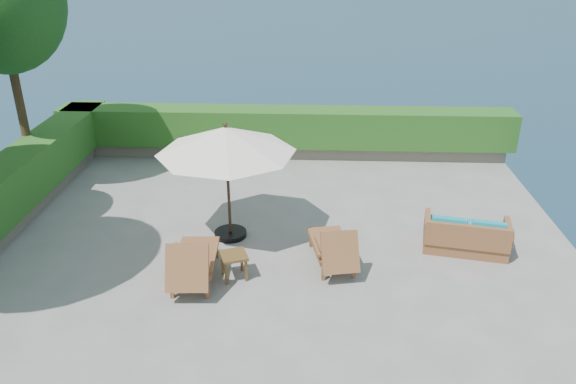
{
  "coord_description": "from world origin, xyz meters",
  "views": [
    {
      "loc": [
        0.74,
        -9.1,
        5.68
      ],
      "look_at": [
        0.3,
        0.8,
        1.1
      ],
      "focal_mm": 35.0,
      "sensor_mm": 36.0,
      "label": 1
    }
  ],
  "objects_px": {
    "side_table": "(234,258)",
    "lounge_right": "(333,247)",
    "patio_umbrella": "(226,141)",
    "wicker_loveseat": "(466,237)",
    "lounge_left": "(193,261)"
  },
  "relations": [
    {
      "from": "lounge_left",
      "to": "wicker_loveseat",
      "type": "relative_size",
      "value": 1.03
    },
    {
      "from": "lounge_right",
      "to": "side_table",
      "type": "distance_m",
      "value": 1.86
    },
    {
      "from": "side_table",
      "to": "lounge_right",
      "type": "bearing_deg",
      "value": 15.03
    },
    {
      "from": "lounge_right",
      "to": "wicker_loveseat",
      "type": "height_order",
      "value": "lounge_right"
    },
    {
      "from": "patio_umbrella",
      "to": "side_table",
      "type": "bearing_deg",
      "value": -79.42
    },
    {
      "from": "lounge_left",
      "to": "lounge_right",
      "type": "xyz_separation_m",
      "value": [
        2.5,
        0.65,
        -0.03
      ]
    },
    {
      "from": "patio_umbrella",
      "to": "wicker_loveseat",
      "type": "xyz_separation_m",
      "value": [
        4.67,
        -0.38,
        -1.76
      ]
    },
    {
      "from": "patio_umbrella",
      "to": "lounge_right",
      "type": "height_order",
      "value": "patio_umbrella"
    },
    {
      "from": "wicker_loveseat",
      "to": "patio_umbrella",
      "type": "bearing_deg",
      "value": -173.65
    },
    {
      "from": "lounge_left",
      "to": "patio_umbrella",
      "type": "bearing_deg",
      "value": 73.45
    },
    {
      "from": "side_table",
      "to": "patio_umbrella",
      "type": "bearing_deg",
      "value": 100.58
    },
    {
      "from": "lounge_right",
      "to": "side_table",
      "type": "bearing_deg",
      "value": -175.92
    },
    {
      "from": "patio_umbrella",
      "to": "lounge_left",
      "type": "distance_m",
      "value": 2.4
    },
    {
      "from": "patio_umbrella",
      "to": "lounge_right",
      "type": "relative_size",
      "value": 1.86
    },
    {
      "from": "lounge_left",
      "to": "side_table",
      "type": "xyz_separation_m",
      "value": [
        0.7,
        0.16,
        -0.02
      ]
    }
  ]
}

